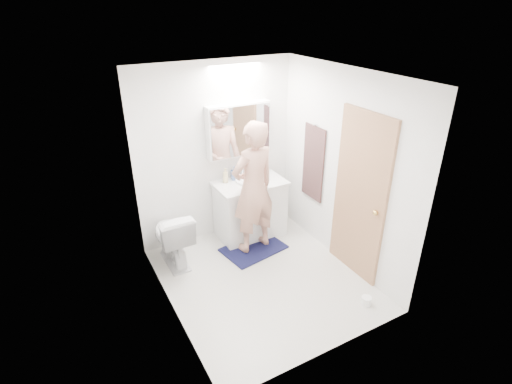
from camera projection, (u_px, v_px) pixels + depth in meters
floor at (262, 279)px, 4.76m from camera, size 2.50×2.50×0.00m
ceiling at (264, 75)px, 3.70m from camera, size 2.50×2.50×0.00m
wall_back at (216, 153)px, 5.21m from camera, size 2.50×0.00×2.50m
wall_front at (338, 247)px, 3.25m from camera, size 2.50×0.00×2.50m
wall_left at (163, 214)px, 3.76m from camera, size 0.00×2.50×2.50m
wall_right at (343, 170)px, 4.71m from camera, size 0.00×2.50×2.50m
vanity_cabinet at (250, 210)px, 5.50m from camera, size 0.90×0.55×0.78m
countertop at (250, 183)px, 5.32m from camera, size 0.95×0.58×0.04m
sink_basin at (249, 180)px, 5.33m from camera, size 0.36×0.36×0.03m
faucet at (242, 171)px, 5.45m from camera, size 0.02×0.02×0.16m
medicine_cabinet at (239, 130)px, 5.15m from camera, size 0.88×0.14×0.70m
mirror_panel at (241, 131)px, 5.09m from camera, size 0.84×0.01×0.66m
toilet at (172, 237)px, 4.91m from camera, size 0.42×0.74×0.75m
bath_rug at (254, 248)px, 5.32m from camera, size 0.88×0.68×0.02m
person at (253, 188)px, 4.92m from camera, size 0.69×0.52×1.74m
door at (360, 197)px, 4.51m from camera, size 0.04×0.80×2.00m
door_knob at (375, 213)px, 4.28m from camera, size 0.06×0.06×0.06m
towel at (313, 163)px, 5.18m from camera, size 0.02×0.42×1.00m
towel_hook at (315, 125)px, 4.94m from camera, size 0.07×0.02×0.02m
soap_bottle_a at (225, 175)px, 5.26m from camera, size 0.11×0.11×0.20m
soap_bottle_b at (234, 173)px, 5.35m from camera, size 0.10×0.10×0.19m
toothbrush_cup at (259, 171)px, 5.52m from camera, size 0.14×0.14×0.10m
toilet_paper_roll at (366, 301)px, 4.34m from camera, size 0.11×0.11×0.10m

